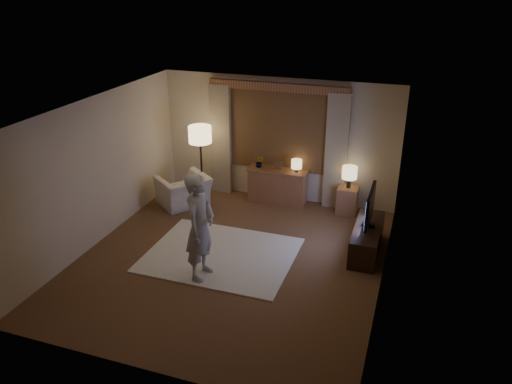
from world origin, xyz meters
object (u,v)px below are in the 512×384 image
at_px(armchair, 184,191).
at_px(tv_stand, 367,239).
at_px(side_table, 347,200).
at_px(sideboard, 277,187).
at_px(person, 200,227).

height_order(armchair, tv_stand, armchair).
distance_m(side_table, tv_stand, 1.56).
distance_m(armchair, tv_stand, 3.94).
bearing_deg(side_table, sideboard, 178.08).
distance_m(sideboard, side_table, 1.50).
xyz_separation_m(armchair, side_table, (3.30, 0.73, -0.04)).
distance_m(tv_stand, person, 2.97).
bearing_deg(sideboard, armchair, -156.54).
bearing_deg(person, tv_stand, -54.43).
distance_m(sideboard, tv_stand, 2.56).
bearing_deg(sideboard, person, -95.93).
relative_size(sideboard, side_table, 2.14).
distance_m(sideboard, armchair, 1.97).
relative_size(sideboard, armchair, 1.24).
bearing_deg(armchair, sideboard, 150.21).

